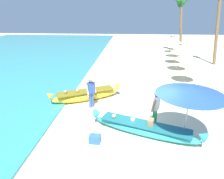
# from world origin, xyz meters

# --- Properties ---
(ground_plane) EXTENTS (80.00, 80.00, 0.00)m
(ground_plane) POSITION_xyz_m (0.00, 0.00, 0.00)
(ground_plane) COLOR beige
(boat_cyan_foreground) EXTENTS (4.44, 2.03, 0.75)m
(boat_cyan_foreground) POSITION_xyz_m (0.29, -0.29, 0.27)
(boat_cyan_foreground) COLOR #33B2BC
(boat_cyan_foreground) RESTS_ON ground
(boat_yellow_midground) EXTENTS (3.80, 2.39, 0.85)m
(boat_yellow_midground) POSITION_xyz_m (-2.73, 2.74, 0.31)
(boat_yellow_midground) COLOR yellow
(boat_yellow_midground) RESTS_ON ground
(person_vendor_hatted) EXTENTS (0.51, 0.54, 1.68)m
(person_vendor_hatted) POSITION_xyz_m (-2.26, 1.94, 0.97)
(person_vendor_hatted) COLOR #3D5BA8
(person_vendor_hatted) RESTS_ON ground
(person_tourist_customer) EXTENTS (0.43, 0.58, 1.63)m
(person_tourist_customer) POSITION_xyz_m (0.76, 0.34, 0.92)
(person_tourist_customer) COLOR green
(person_tourist_customer) RESTS_ON ground
(patio_umbrella_large) EXTENTS (2.44, 2.44, 2.21)m
(patio_umbrella_large) POSITION_xyz_m (1.79, -0.49, 2.04)
(patio_umbrella_large) COLOR #B7B7BC
(patio_umbrella_large) RESTS_ON ground
(parasol_row_0) EXTENTS (1.60, 1.60, 1.91)m
(parasol_row_0) POSITION_xyz_m (3.62, 6.25, 1.75)
(parasol_row_0) COLOR #8E6B47
(parasol_row_0) RESTS_ON ground
(parasol_row_1) EXTENTS (1.60, 1.60, 1.91)m
(parasol_row_1) POSITION_xyz_m (3.85, 9.27, 1.75)
(parasol_row_1) COLOR #8E6B47
(parasol_row_1) RESTS_ON ground
(parasol_row_2) EXTENTS (1.60, 1.60, 1.91)m
(parasol_row_2) POSITION_xyz_m (4.03, 11.84, 1.75)
(parasol_row_2) COLOR #8E6B47
(parasol_row_2) RESTS_ON ground
(parasol_row_3) EXTENTS (1.60, 1.60, 1.91)m
(parasol_row_3) POSITION_xyz_m (4.63, 14.83, 1.75)
(parasol_row_3) COLOR #8E6B47
(parasol_row_3) RESTS_ON ground
(parasol_row_4) EXTENTS (1.60, 1.60, 1.91)m
(parasol_row_4) POSITION_xyz_m (4.90, 17.56, 1.75)
(parasol_row_4) COLOR #8E6B47
(parasol_row_4) RESTS_ON ground
(parasol_row_5) EXTENTS (1.60, 1.60, 1.91)m
(parasol_row_5) POSITION_xyz_m (5.26, 20.41, 1.75)
(parasol_row_5) COLOR #8E6B47
(parasol_row_5) RESTS_ON ground
(palm_tree_tall_inland) EXTENTS (2.34, 2.56, 7.00)m
(palm_tree_tall_inland) POSITION_xyz_m (7.21, 11.82, 5.61)
(palm_tree_tall_inland) COLOR brown
(palm_tree_tall_inland) RESTS_ON ground
(palm_tree_leaning_seaward) EXTENTS (2.92, 2.77, 6.34)m
(palm_tree_leaning_seaward) POSITION_xyz_m (5.37, 17.21, 5.18)
(palm_tree_leaning_seaward) COLOR brown
(palm_tree_leaning_seaward) RESTS_ON ground
(cooler_box) EXTENTS (0.44, 0.33, 0.30)m
(cooler_box) POSITION_xyz_m (-1.59, -0.99, 0.15)
(cooler_box) COLOR blue
(cooler_box) RESTS_ON ground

